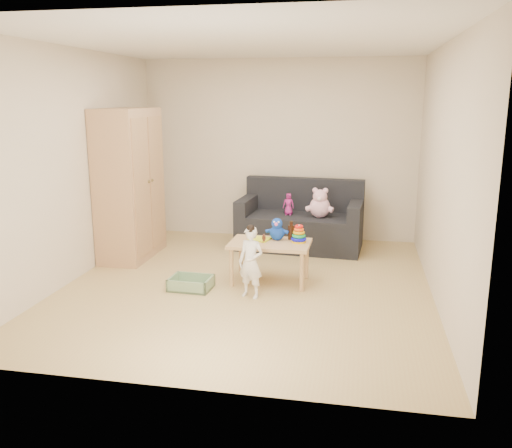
% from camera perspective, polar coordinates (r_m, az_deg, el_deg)
% --- Properties ---
extents(room, '(4.50, 4.50, 4.50)m').
position_cam_1_polar(room, '(5.80, -0.96, 5.73)').
color(room, tan).
rests_on(room, ground).
extents(wardrobe, '(0.53, 1.07, 1.92)m').
position_cam_1_polar(wardrobe, '(7.18, -13.16, 4.09)').
color(wardrobe, tan).
rests_on(wardrobe, ground).
extents(sofa, '(1.73, 0.95, 0.47)m').
position_cam_1_polar(sofa, '(7.55, 4.63, -0.78)').
color(sofa, black).
rests_on(sofa, ground).
extents(play_table, '(0.90, 0.58, 0.47)m').
position_cam_1_polar(play_table, '(6.14, 1.47, -4.04)').
color(play_table, tan).
rests_on(play_table, ground).
extents(storage_bin, '(0.47, 0.36, 0.13)m').
position_cam_1_polar(storage_bin, '(6.02, -6.86, -6.18)').
color(storage_bin, gray).
rests_on(storage_bin, ground).
extents(toddler, '(0.32, 0.26, 0.74)m').
position_cam_1_polar(toddler, '(5.65, -0.55, -4.15)').
color(toddler, white).
rests_on(toddler, ground).
extents(pink_bear, '(0.36, 0.34, 0.34)m').
position_cam_1_polar(pink_bear, '(7.34, 6.74, 2.01)').
color(pink_bear, '#FFBBD7').
rests_on(pink_bear, sofa).
extents(doll, '(0.15, 0.11, 0.30)m').
position_cam_1_polar(doll, '(7.44, 3.44, 2.08)').
color(doll, '#BE2386').
rests_on(doll, sofa).
extents(ring_stacker, '(0.18, 0.18, 0.20)m').
position_cam_1_polar(ring_stacker, '(6.06, 4.52, -1.20)').
color(ring_stacker, yellow).
rests_on(ring_stacker, play_table).
extents(brown_bottle, '(0.07, 0.07, 0.22)m').
position_cam_1_polar(brown_bottle, '(6.18, 3.73, -0.80)').
color(brown_bottle, black).
rests_on(brown_bottle, play_table).
extents(blue_plush, '(0.24, 0.20, 0.26)m').
position_cam_1_polar(blue_plush, '(6.14, 2.24, -0.49)').
color(blue_plush, '#1441BC').
rests_on(blue_plush, play_table).
extents(wooden_figure, '(0.05, 0.04, 0.10)m').
position_cam_1_polar(wooden_figure, '(6.03, 0.84, -1.52)').
color(wooden_figure, '#5A2C1B').
rests_on(wooden_figure, play_table).
extents(yellow_book, '(0.26, 0.26, 0.02)m').
position_cam_1_polar(yellow_book, '(6.17, 0.38, -1.59)').
color(yellow_book, '#EBFF1A').
rests_on(yellow_book, play_table).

